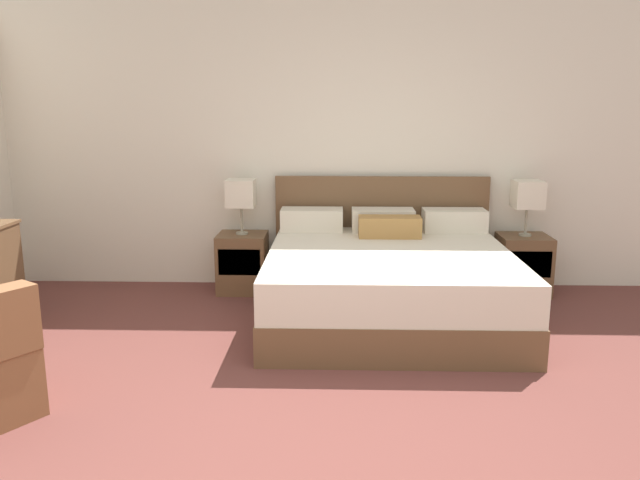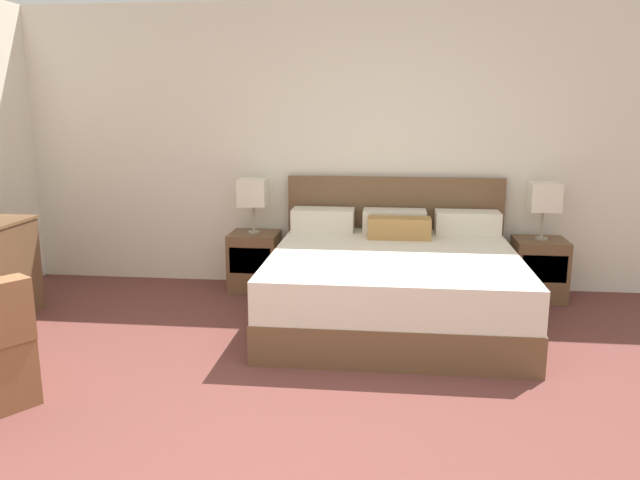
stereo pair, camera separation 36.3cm
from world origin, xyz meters
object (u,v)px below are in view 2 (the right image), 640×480
nightstand_left (255,261)px  nightstand_right (539,269)px  table_lamp_left (253,193)px  bed (394,281)px  table_lamp_right (544,198)px

nightstand_left → nightstand_right: size_ratio=1.00×
table_lamp_left → bed: bearing=-29.0°
bed → nightstand_left: (-1.29, 0.71, -0.05)m
bed → table_lamp_left: bearing=151.0°
table_lamp_left → table_lamp_right: size_ratio=1.00×
bed → table_lamp_right: bed is taller
table_lamp_left → nightstand_right: bearing=-0.0°
nightstand_right → table_lamp_right: 0.64m
nightstand_left → nightstand_right: bearing=0.0°
bed → table_lamp_right: bearing=29.0°
table_lamp_right → bed: bearing=-151.0°
nightstand_left → table_lamp_right: table_lamp_right is taller
bed → nightstand_right: 1.47m
nightstand_right → table_lamp_left: 2.65m
table_lamp_left → table_lamp_right: 2.57m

